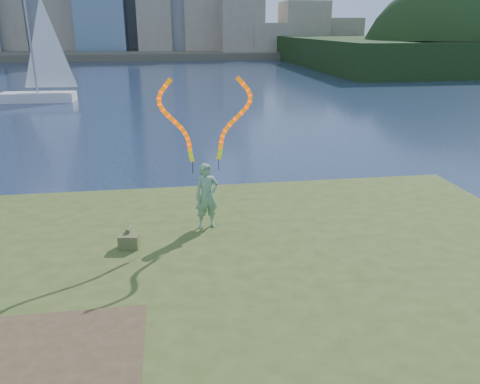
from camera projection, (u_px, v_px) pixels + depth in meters
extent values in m
plane|color=#1B2944|center=(179.00, 292.00, 10.56)|extent=(320.00, 320.00, 0.00)
cube|color=#3B4B1A|center=(182.00, 360.00, 8.18)|extent=(20.00, 18.00, 0.30)
cube|color=#3B4B1A|center=(181.00, 337.00, 8.38)|extent=(17.00, 15.00, 0.30)
cube|color=#3B4B1A|center=(180.00, 319.00, 8.48)|extent=(14.00, 12.00, 0.30)
cube|color=#47331E|center=(34.00, 369.00, 7.00)|extent=(3.20, 3.00, 0.02)
cube|color=#514C3B|center=(166.00, 52.00, 98.88)|extent=(320.00, 40.00, 1.20)
imported|color=#1D6E28|center=(207.00, 196.00, 11.73)|extent=(0.68, 0.51, 1.68)
cylinder|color=black|center=(193.00, 167.00, 11.47)|extent=(0.02, 0.02, 0.30)
cylinder|color=black|center=(219.00, 165.00, 11.69)|extent=(0.02, 0.02, 0.30)
cube|color=#444B24|center=(129.00, 241.00, 10.82)|extent=(0.49, 0.36, 0.32)
cylinder|color=#444B24|center=(129.00, 229.00, 10.95)|extent=(0.15, 0.31, 0.11)
cube|color=silver|center=(38.00, 97.00, 37.01)|extent=(5.71, 2.08, 0.79)
cylinder|color=gray|center=(30.00, 39.00, 35.54)|extent=(0.16, 0.16, 8.55)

